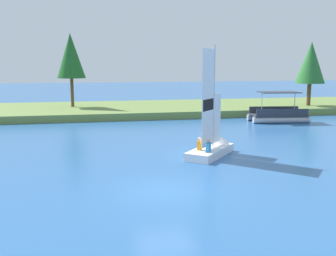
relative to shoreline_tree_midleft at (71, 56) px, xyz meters
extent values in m
plane|color=#2D609E|center=(4.81, -27.22, -6.09)|extent=(200.00, 200.00, 0.00)
cube|color=olive|center=(4.81, -0.54, -5.74)|extent=(80.00, 12.81, 0.70)
cylinder|color=brown|center=(0.00, 0.00, -3.86)|extent=(0.34, 0.34, 3.07)
cone|color=#1E5B23|center=(0.00, 0.00, 0.03)|extent=(2.99, 2.99, 4.71)
cylinder|color=brown|center=(25.67, -3.85, -4.17)|extent=(0.43, 0.43, 2.45)
cone|color=#286B2D|center=(25.67, -3.85, -0.68)|extent=(3.16, 3.16, 4.52)
cube|color=brown|center=(19.35, -8.77, -5.84)|extent=(1.99, 4.65, 0.51)
cube|color=white|center=(8.54, -21.73, -5.87)|extent=(3.64, 3.87, 0.46)
cone|color=white|center=(9.83, -20.26, -5.87)|extent=(1.61, 1.58, 1.28)
cylinder|color=#B7B7BC|center=(8.80, -21.44, -2.73)|extent=(0.08, 0.08, 5.82)
cube|color=white|center=(8.28, -22.03, -2.72)|extent=(1.07, 1.21, 5.34)
cube|color=black|center=(8.28, -22.03, -3.11)|extent=(0.97, 1.10, 0.64)
cube|color=white|center=(9.17, -21.01, -3.99)|extent=(0.64, 0.72, 2.88)
cylinder|color=#B7B7BC|center=(8.28, -22.03, -5.42)|extent=(1.09, 1.23, 0.06)
cube|color=#338CCC|center=(8.12, -22.68, -5.38)|extent=(0.33, 0.34, 0.52)
sphere|color=tan|center=(8.12, -22.68, -5.00)|extent=(0.20, 0.20, 0.20)
cube|color=orange|center=(7.79, -22.12, -5.37)|extent=(0.33, 0.34, 0.53)
sphere|color=tan|center=(7.79, -22.12, -5.00)|extent=(0.20, 0.20, 0.20)
cylinder|color=#B2B2B7|center=(18.81, -9.34, -5.79)|extent=(5.17, 1.21, 0.60)
cylinder|color=#B2B2B7|center=(18.60, -11.09, -5.79)|extent=(5.17, 1.21, 0.60)
cube|color=#2D333D|center=(18.70, -10.21, -5.44)|extent=(5.18, 2.94, 0.10)
cube|color=#2D333D|center=(18.83, -9.13, -5.09)|extent=(4.71, 0.66, 0.60)
cube|color=#2D333D|center=(18.57, -11.30, -5.09)|extent=(4.71, 0.66, 0.60)
cylinder|color=#B2B2B7|center=(20.23, -10.40, -4.41)|extent=(0.06, 0.06, 1.97)
cylinder|color=#B2B2B7|center=(17.17, -10.03, -4.41)|extent=(0.06, 0.06, 1.97)
cube|color=#333842|center=(18.70, -10.21, -3.38)|extent=(3.72, 2.54, 0.08)
camera|label=1|loc=(1.88, -42.23, -0.91)|focal=40.84mm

